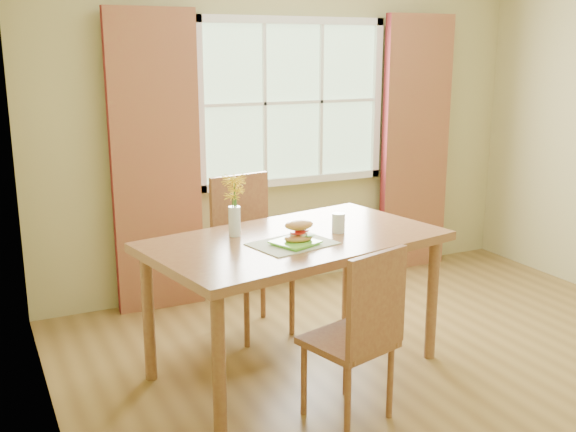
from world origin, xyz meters
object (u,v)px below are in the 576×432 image
Objects in this scene: chair_near at (360,329)px; flower_vase at (234,198)px; croissant_sandwich at (299,231)px; chair_far at (247,246)px; water_glass at (338,223)px; dining_table at (295,251)px.

flower_vase reaches higher than chair_near.
croissant_sandwich is at bearing -52.16° from flower_vase.
chair_far is 9.13× the size of water_glass.
flower_vase reaches higher than water_glass.
chair_near is at bearing -80.92° from croissant_sandwich.
chair_near is 2.62× the size of flower_vase.
water_glass is at bearing -15.12° from dining_table.
chair_far is at bearing 76.20° from chair_near.
croissant_sandwich is at bearing -120.28° from dining_table.
chair_far is at bearing 111.86° from water_glass.
flower_vase reaches higher than chair_far.
croissant_sandwich reaches higher than dining_table.
croissant_sandwich reaches higher than chair_near.
chair_far is at bearing 80.29° from dining_table.
dining_table is 0.74m from chair_near.
chair_near is 8.11× the size of water_glass.
chair_far reaches higher than dining_table.
croissant_sandwich is (-0.05, -0.15, 0.17)m from dining_table.
water_glass is (0.33, 0.13, -0.02)m from croissant_sandwich.
dining_table is 1.74× the size of chair_far.
dining_table is 0.73m from chair_far.
croissant_sandwich is at bearing -158.36° from water_glass.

